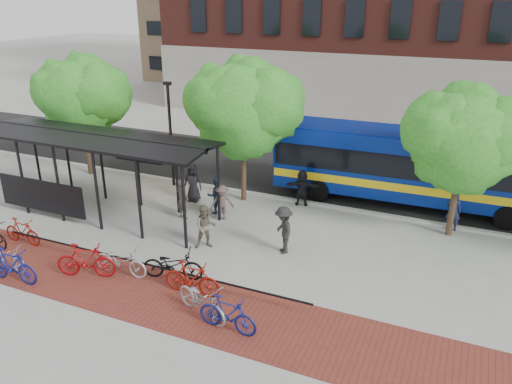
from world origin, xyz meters
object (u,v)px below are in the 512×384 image
at_px(bus_shelter, 94,146).
at_px(bike_6, 121,261).
at_px(tree_c, 467,136).
at_px(pedestrian_7, 453,212).
at_px(bike_2, 6,258).
at_px(bike_10, 202,300).
at_px(lamp_post_left, 170,132).
at_px(bike_9, 192,278).
at_px(pedestrian_3, 222,203).
at_px(bike_5, 86,260).
at_px(bike_8, 173,264).
at_px(pedestrian_0, 193,183).
at_px(bike_1, 22,231).
at_px(pedestrian_8, 206,227).
at_px(pedestrian_2, 216,195).
at_px(bike_11, 227,314).
at_px(bike_3, 11,265).
at_px(tree_a, 83,94).
at_px(pedestrian_5, 302,188).
at_px(pedestrian_9, 283,230).
at_px(tree_b, 245,105).
at_px(bus, 414,163).
at_px(pedestrian_1, 183,198).

relative_size(bus_shelter, bike_6, 5.22).
height_order(tree_c, pedestrian_7, tree_c).
relative_size(bike_2, bike_10, 0.84).
relative_size(lamp_post_left, bike_9, 2.67).
bearing_deg(pedestrian_7, pedestrian_3, 13.48).
bearing_deg(bike_6, bike_10, -107.08).
height_order(bike_5, bike_8, bike_5).
xyz_separation_m(pedestrian_0, pedestrian_3, (2.16, -1.29, -0.10)).
distance_m(bike_1, pedestrian_8, 7.06).
distance_m(tree_c, pedestrian_7, 3.28).
relative_size(bike_9, pedestrian_2, 1.17).
bearing_deg(bike_11, pedestrian_7, -26.71).
height_order(lamp_post_left, bike_6, lamp_post_left).
bearing_deg(pedestrian_8, bike_3, -167.79).
xyz_separation_m(tree_a, bike_6, (7.88, -7.73, -3.71)).
relative_size(bus_shelter, pedestrian_5, 6.42).
height_order(bike_1, pedestrian_5, pedestrian_5).
bearing_deg(pedestrian_8, bike_6, -153.22).
distance_m(pedestrian_7, pedestrian_9, 7.17).
xyz_separation_m(bike_10, bike_11, (1.01, -0.33, 0.00)).
bearing_deg(bike_1, tree_b, -38.75).
bearing_deg(bus_shelter, tree_c, 15.06).
bearing_deg(tree_c, pedestrian_2, -168.82).
xyz_separation_m(bus_shelter, bike_6, (4.10, -3.90, -2.47)).
height_order(bike_10, bike_11, bike_11).
bearing_deg(bike_5, bus, -58.35).
relative_size(bike_2, bike_5, 0.86).
distance_m(bus, pedestrian_7, 3.11).
height_order(bike_2, bike_10, bike_10).
bearing_deg(pedestrian_8, bike_10, -95.29).
bearing_deg(bus, lamp_post_left, -169.69).
height_order(bike_9, pedestrian_0, pedestrian_0).
xyz_separation_m(bike_2, bike_10, (7.53, 0.38, 0.09)).
distance_m(pedestrian_2, pedestrian_8, 3.17).
bearing_deg(bike_1, pedestrian_2, -44.42).
distance_m(bike_9, pedestrian_0, 7.72).
distance_m(bus, pedestrian_5, 5.06).
bearing_deg(pedestrian_9, bike_3, -90.28).
height_order(tree_c, pedestrian_0, tree_c).
distance_m(bus, bike_5, 14.28).
xyz_separation_m(bike_5, pedestrian_8, (2.69, 3.45, 0.24)).
distance_m(bike_2, pedestrian_9, 9.74).
height_order(pedestrian_3, pedestrian_9, pedestrian_9).
height_order(pedestrian_0, pedestrian_9, pedestrian_9).
relative_size(pedestrian_0, pedestrian_9, 0.97).
distance_m(tree_c, bike_1, 17.09).
distance_m(bike_3, pedestrian_8, 6.65).
height_order(tree_b, pedestrian_1, tree_b).
xyz_separation_m(tree_b, pedestrian_7, (8.95, 0.45, -3.65)).
distance_m(tree_a, bus, 16.39).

